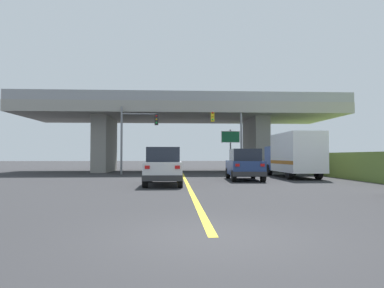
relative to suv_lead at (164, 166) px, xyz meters
The scene contains 9 objects.
ground 16.71m from the suv_lead, 85.54° to the left, with size 160.00×160.00×0.00m, color #2B2B2D.
overpass_bridge 17.21m from the suv_lead, 85.54° to the left, with size 31.21×10.45×7.36m.
lane_divider_stripe 1.83m from the suv_lead, 31.52° to the left, with size 0.20×25.91×0.01m, color yellow.
suv_lead is the anchor object (origin of this frame).
suv_crossing 6.18m from the suv_lead, 33.89° to the left, with size 2.23×4.60×2.02m.
box_truck 10.96m from the suv_lead, 32.37° to the left, with size 2.33×7.12×3.18m.
traffic_signal_nearside 13.21m from the suv_lead, 63.80° to the left, with size 2.82×0.36×6.17m.
traffic_signal_farside 11.81m from the suv_lead, 104.67° to the left, with size 3.25×0.36×5.87m.
highway_sign 15.93m from the suv_lead, 67.34° to the left, with size 1.81×0.17×4.17m.
Camera 1 is at (-0.76, -6.57, 1.55)m, focal length 32.19 mm.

